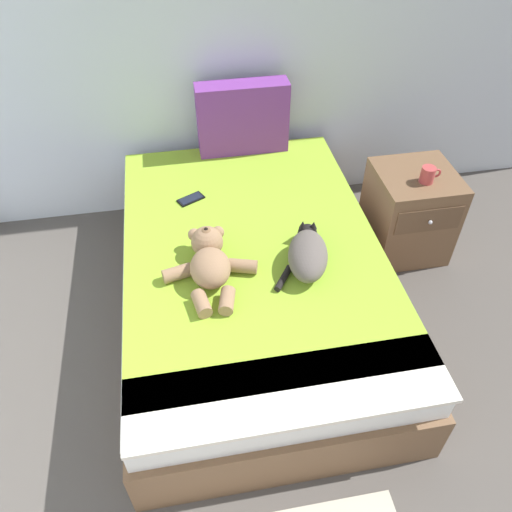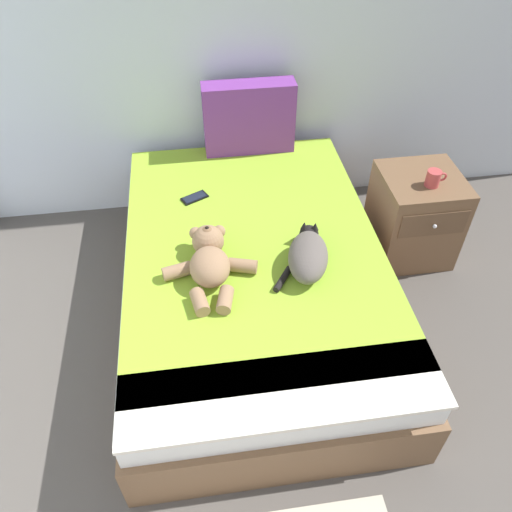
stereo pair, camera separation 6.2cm
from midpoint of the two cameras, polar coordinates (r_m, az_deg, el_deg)
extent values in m
plane|color=#4C4742|center=(2.56, 11.99, -18.71)|extent=(10.36, 10.36, 0.00)
cube|color=silver|center=(3.20, 4.69, 26.48)|extent=(4.26, 0.06, 2.60)
cube|color=brown|center=(2.82, 0.39, -3.94)|extent=(1.35, 2.03, 0.31)
cube|color=white|center=(2.65, 0.41, -0.44)|extent=(1.31, 1.97, 0.17)
cube|color=#8CB72D|center=(2.63, 0.23, 1.97)|extent=(1.29, 1.83, 0.02)
cube|color=silver|center=(2.05, 4.04, -15.11)|extent=(1.29, 0.32, 0.02)
cube|color=#72338C|center=(3.20, -0.23, 15.35)|extent=(0.56, 0.15, 0.44)
ellipsoid|color=#59514C|center=(2.42, 6.63, -0.10)|extent=(0.27, 0.38, 0.15)
sphere|color=black|center=(2.58, 6.68, 2.40)|extent=(0.10, 0.10, 0.10)
cone|color=black|center=(2.54, 6.17, 3.42)|extent=(0.04, 0.04, 0.04)
cone|color=black|center=(2.54, 7.41, 3.33)|extent=(0.04, 0.04, 0.04)
cylinder|color=black|center=(2.39, 3.81, -2.61)|extent=(0.12, 0.15, 0.03)
ellipsoid|color=black|center=(2.53, 7.44, 0.43)|extent=(0.08, 0.11, 0.04)
ellipsoid|color=#937051|center=(2.36, -4.48, -1.23)|extent=(0.20, 0.24, 0.16)
sphere|color=#937051|center=(2.49, -4.73, 1.72)|extent=(0.16, 0.16, 0.16)
sphere|color=brown|center=(2.46, -4.81, 2.66)|extent=(0.06, 0.06, 0.06)
sphere|color=black|center=(2.44, -4.84, 3.13)|extent=(0.02, 0.02, 0.02)
sphere|color=#937051|center=(2.53, -6.16, 2.58)|extent=(0.06, 0.06, 0.06)
sphere|color=#937051|center=(2.53, -3.47, 2.79)|extent=(0.06, 0.06, 0.06)
cylinder|color=#937051|center=(2.42, -8.18, -1.71)|extent=(0.15, 0.10, 0.07)
cylinder|color=#937051|center=(2.27, -5.60, -5.22)|extent=(0.09, 0.14, 0.07)
cylinder|color=#937051|center=(2.42, -0.77, -1.12)|extent=(0.15, 0.10, 0.07)
cylinder|color=#937051|center=(2.27, -2.72, -4.98)|extent=(0.10, 0.14, 0.07)
cube|color=black|center=(2.90, -6.34, 6.57)|extent=(0.16, 0.13, 0.01)
cube|color=black|center=(2.89, -6.35, 6.65)|extent=(0.14, 0.11, 0.00)
cube|color=brown|center=(3.26, 17.94, 4.34)|extent=(0.46, 0.46, 0.56)
cube|color=brown|center=(3.03, 20.01, 3.36)|extent=(0.39, 0.01, 0.16)
sphere|color=#B2B2B7|center=(3.02, 20.12, 3.16)|extent=(0.02, 0.02, 0.02)
cylinder|color=#B23F3F|center=(3.02, 19.95, 8.25)|extent=(0.08, 0.08, 0.09)
torus|color=#B23F3F|center=(3.04, 20.86, 8.36)|extent=(0.06, 0.01, 0.06)
camera|label=1|loc=(0.03, -89.26, 0.71)|focal=35.37mm
camera|label=2|loc=(0.03, 90.74, -0.71)|focal=35.37mm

